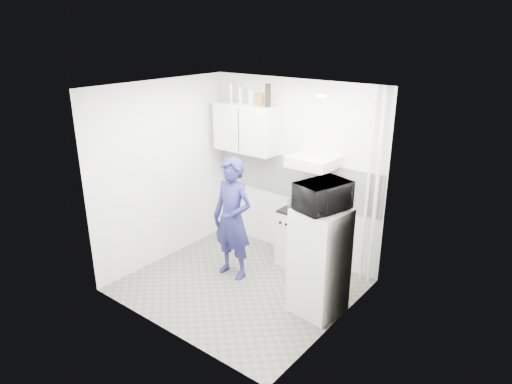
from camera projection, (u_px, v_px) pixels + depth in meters
The scene contains 22 objects.
floor at pixel (240, 285), 6.10m from camera, with size 2.80×2.80×0.00m, color #616258.
ceiling at pixel (237, 88), 5.21m from camera, with size 2.80×2.80×0.00m, color white.
wall_back at pixel (294, 170), 6.58m from camera, with size 2.80×2.80×0.00m, color white.
wall_left at pixel (163, 173), 6.47m from camera, with size 2.60×2.60×0.00m, color white.
wall_right at pixel (339, 222), 4.84m from camera, with size 2.60×2.60×0.00m, color white.
person at pixel (232, 219), 6.09m from camera, with size 0.61×0.40×1.67m, color navy.
stove at pixel (299, 237), 6.54m from camera, with size 0.51×0.51×0.81m, color silver.
fridge at pixel (319, 261), 5.35m from camera, with size 0.55×0.55×1.32m, color silver.
stove_top at pixel (300, 210), 6.40m from camera, with size 0.49×0.49×0.03m, color black.
saucepan at pixel (294, 204), 6.42m from camera, with size 0.20×0.20×0.11m, color silver.
microwave at pixel (323, 196), 5.07m from camera, with size 0.40×0.59×0.33m, color black.
bottle_b at pixel (231, 93), 6.69m from camera, with size 0.07×0.07×0.28m, color silver.
bottle_c at pixel (240, 94), 6.59m from camera, with size 0.06×0.06×0.26m, color #B2B7BC.
canister_a at pixel (251, 97), 6.48m from camera, with size 0.09×0.09×0.21m, color #B2B7BC.
canister_b at pixel (260, 99), 6.39m from camera, with size 0.09×0.09×0.18m, color brown.
bottle_e at pixel (268, 95), 6.29m from camera, with size 0.08×0.08×0.32m, color black.
upper_cabinet at pixel (246, 128), 6.69m from camera, with size 1.00×0.35×0.70m, color silver.
range_hood at pixel (313, 162), 6.04m from camera, with size 0.60×0.50×0.14m, color silver.
backsplash at pixel (294, 177), 6.60m from camera, with size 2.74×0.03×0.60m, color white.
pipe_a at pixel (377, 191), 5.77m from camera, with size 0.05×0.05×2.60m, color silver.
pipe_b at pixel (368, 189), 5.84m from camera, with size 0.04×0.04×2.60m, color silver.
ceiling_spot_fixture at pixel (322, 96), 4.79m from camera, with size 0.10×0.10×0.02m, color white.
Camera 1 is at (3.44, -4.04, 3.27)m, focal length 32.00 mm.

